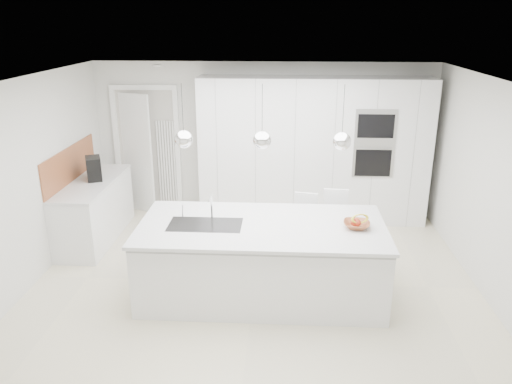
# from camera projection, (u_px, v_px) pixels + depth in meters

# --- Properties ---
(floor) EXTENTS (5.50, 5.50, 0.00)m
(floor) POSITION_uv_depth(u_px,v_px,m) (255.00, 282.00, 6.27)
(floor) COLOR beige
(floor) RESTS_ON ground
(wall_back) EXTENTS (5.50, 0.00, 5.50)m
(wall_back) POSITION_uv_depth(u_px,v_px,m) (264.00, 139.00, 8.22)
(wall_back) COLOR silver
(wall_back) RESTS_ON ground
(wall_left) EXTENTS (0.00, 5.00, 5.00)m
(wall_left) POSITION_uv_depth(u_px,v_px,m) (27.00, 184.00, 6.01)
(wall_left) COLOR silver
(wall_left) RESTS_ON ground
(ceiling) EXTENTS (5.50, 5.50, 0.00)m
(ceiling) POSITION_uv_depth(u_px,v_px,m) (254.00, 80.00, 5.45)
(ceiling) COLOR white
(ceiling) RESTS_ON wall_back
(tall_cabinets) EXTENTS (3.60, 0.60, 2.30)m
(tall_cabinets) POSITION_uv_depth(u_px,v_px,m) (313.00, 151.00, 7.92)
(tall_cabinets) COLOR white
(tall_cabinets) RESTS_ON floor
(oven_stack) EXTENTS (0.62, 0.04, 1.05)m
(oven_stack) POSITION_uv_depth(u_px,v_px,m) (374.00, 144.00, 7.52)
(oven_stack) COLOR #A5A5A8
(oven_stack) RESTS_ON tall_cabinets
(doorway_frame) EXTENTS (1.11, 0.08, 2.13)m
(doorway_frame) POSITION_uv_depth(u_px,v_px,m) (148.00, 151.00, 8.37)
(doorway_frame) COLOR white
(doorway_frame) RESTS_ON floor
(hallway_door) EXTENTS (0.76, 0.38, 2.00)m
(hallway_door) POSITION_uv_depth(u_px,v_px,m) (132.00, 153.00, 8.34)
(hallway_door) COLOR white
(hallway_door) RESTS_ON floor
(radiator) EXTENTS (0.32, 0.04, 1.40)m
(radiator) POSITION_uv_depth(u_px,v_px,m) (167.00, 162.00, 8.40)
(radiator) COLOR white
(radiator) RESTS_ON floor
(left_base_cabinets) EXTENTS (0.60, 1.80, 0.86)m
(left_base_cabinets) POSITION_uv_depth(u_px,v_px,m) (95.00, 211.00, 7.40)
(left_base_cabinets) COLOR white
(left_base_cabinets) RESTS_ON floor
(left_worktop) EXTENTS (0.62, 1.82, 0.04)m
(left_worktop) POSITION_uv_depth(u_px,v_px,m) (92.00, 183.00, 7.25)
(left_worktop) COLOR silver
(left_worktop) RESTS_ON left_base_cabinets
(oak_backsplash) EXTENTS (0.02, 1.80, 0.50)m
(oak_backsplash) POSITION_uv_depth(u_px,v_px,m) (70.00, 165.00, 7.17)
(oak_backsplash) COLOR #9F603E
(oak_backsplash) RESTS_ON wall_left
(island_base) EXTENTS (2.80, 1.20, 0.86)m
(island_base) POSITION_uv_depth(u_px,v_px,m) (262.00, 263.00, 5.84)
(island_base) COLOR white
(island_base) RESTS_ON floor
(island_worktop) EXTENTS (2.84, 1.40, 0.04)m
(island_worktop) POSITION_uv_depth(u_px,v_px,m) (262.00, 226.00, 5.74)
(island_worktop) COLOR silver
(island_worktop) RESTS_ON island_base
(island_sink) EXTENTS (0.84, 0.44, 0.18)m
(island_sink) POSITION_uv_depth(u_px,v_px,m) (205.00, 231.00, 5.75)
(island_sink) COLOR #3F3F42
(island_sink) RESTS_ON island_worktop
(island_tap) EXTENTS (0.02, 0.02, 0.30)m
(island_tap) POSITION_uv_depth(u_px,v_px,m) (212.00, 206.00, 5.86)
(island_tap) COLOR white
(island_tap) RESTS_ON island_worktop
(pendant_left) EXTENTS (0.20, 0.20, 0.20)m
(pendant_left) POSITION_uv_depth(u_px,v_px,m) (184.00, 139.00, 5.40)
(pendant_left) COLOR white
(pendant_left) RESTS_ON ceiling
(pendant_mid) EXTENTS (0.20, 0.20, 0.20)m
(pendant_mid) POSITION_uv_depth(u_px,v_px,m) (262.00, 140.00, 5.36)
(pendant_mid) COLOR white
(pendant_mid) RESTS_ON ceiling
(pendant_right) EXTENTS (0.20, 0.20, 0.20)m
(pendant_right) POSITION_uv_depth(u_px,v_px,m) (342.00, 141.00, 5.31)
(pendant_right) COLOR white
(pendant_right) RESTS_ON ceiling
(fruit_bowl) EXTENTS (0.32, 0.32, 0.07)m
(fruit_bowl) POSITION_uv_depth(u_px,v_px,m) (357.00, 225.00, 5.63)
(fruit_bowl) COLOR #9F603E
(fruit_bowl) RESTS_ON island_worktop
(espresso_machine) EXTENTS (0.31, 0.37, 0.34)m
(espresso_machine) POSITION_uv_depth(u_px,v_px,m) (94.00, 168.00, 7.27)
(espresso_machine) COLOR black
(espresso_machine) RESTS_ON left_worktop
(bar_stool_left) EXTENTS (0.40, 0.50, 0.97)m
(bar_stool_left) POSITION_uv_depth(u_px,v_px,m) (306.00, 231.00, 6.58)
(bar_stool_left) COLOR white
(bar_stool_left) RESTS_ON floor
(bar_stool_right) EXTENTS (0.37, 0.49, 1.01)m
(bar_stool_right) POSITION_uv_depth(u_px,v_px,m) (335.00, 229.00, 6.58)
(bar_stool_right) COLOR white
(bar_stool_right) RESTS_ON floor
(apple_a) EXTENTS (0.09, 0.09, 0.09)m
(apple_a) POSITION_uv_depth(u_px,v_px,m) (354.00, 222.00, 5.60)
(apple_a) COLOR #AC311B
(apple_a) RESTS_ON fruit_bowl
(apple_b) EXTENTS (0.08, 0.08, 0.08)m
(apple_b) POSITION_uv_depth(u_px,v_px,m) (357.00, 223.00, 5.59)
(apple_b) COLOR #AC311B
(apple_b) RESTS_ON fruit_bowl
(apple_c) EXTENTS (0.07, 0.07, 0.07)m
(apple_c) POSITION_uv_depth(u_px,v_px,m) (356.00, 221.00, 5.66)
(apple_c) COLOR #AC311B
(apple_c) RESTS_ON fruit_bowl
(banana_bunch) EXTENTS (0.24, 0.17, 0.22)m
(banana_bunch) POSITION_uv_depth(u_px,v_px,m) (360.00, 219.00, 5.59)
(banana_bunch) COLOR gold
(banana_bunch) RESTS_ON fruit_bowl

